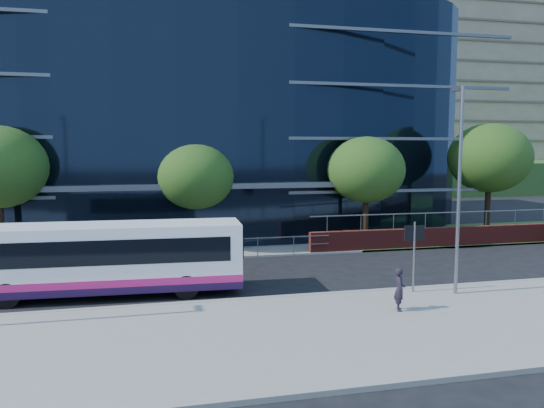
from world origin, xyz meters
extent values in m
plane|color=black|center=(0.00, 0.00, 0.00)|extent=(200.00, 200.00, 0.00)
cube|color=gray|center=(0.00, -5.00, 0.07)|extent=(80.00, 8.00, 0.15)
cube|color=gray|center=(0.00, -1.00, 0.08)|extent=(80.00, 0.25, 0.16)
cube|color=gold|center=(0.00, -0.80, 0.01)|extent=(80.00, 0.08, 0.01)
cube|color=gold|center=(0.00, -0.65, 0.01)|extent=(80.00, 0.08, 0.01)
cube|color=gray|center=(-6.00, 11.00, 0.05)|extent=(50.00, 8.00, 0.10)
cube|color=black|center=(-4.00, 24.00, 8.00)|extent=(38.00, 16.00, 16.00)
cube|color=#595E66|center=(-4.00, 9.50, 3.70)|extent=(22.00, 1.20, 0.30)
cube|color=slate|center=(-8.00, 7.00, 1.05)|extent=(24.00, 0.05, 0.05)
cube|color=slate|center=(-8.00, 7.00, 0.60)|extent=(24.00, 0.05, 0.05)
cylinder|color=slate|center=(-8.00, 7.00, 0.55)|extent=(0.04, 0.04, 1.10)
cube|color=#2D511E|center=(32.00, 56.00, 2.00)|extent=(60.00, 42.00, 4.00)
cube|color=gray|center=(32.00, 58.00, 17.00)|extent=(50.00, 12.00, 26.00)
cylinder|color=slate|center=(4.50, -1.60, 1.55)|extent=(0.08, 0.08, 2.80)
cube|color=black|center=(4.50, -1.58, 2.50)|extent=(0.85, 0.06, 0.60)
cylinder|color=black|center=(-13.00, 9.00, 1.65)|extent=(0.36, 0.36, 3.30)
cylinder|color=black|center=(-3.00, 9.50, 1.43)|extent=(0.36, 0.36, 2.86)
ellipsoid|color=#173E11|center=(-3.00, 9.50, 4.23)|extent=(4.29, 4.29, 3.65)
cylinder|color=black|center=(7.00, 9.00, 1.54)|extent=(0.36, 0.36, 3.08)
ellipsoid|color=#173E11|center=(7.00, 9.00, 4.55)|extent=(4.62, 4.62, 3.93)
cylinder|color=black|center=(16.00, 10.00, 1.76)|extent=(0.36, 0.36, 3.52)
ellipsoid|color=#173E11|center=(16.00, 10.00, 5.20)|extent=(5.28, 5.28, 4.49)
cylinder|color=black|center=(24.00, 40.00, 1.54)|extent=(0.36, 0.36, 3.08)
ellipsoid|color=#173E11|center=(24.00, 40.00, 4.55)|extent=(4.62, 4.62, 3.93)
cylinder|color=black|center=(40.00, 42.00, 1.43)|extent=(0.36, 0.36, 2.86)
ellipsoid|color=#173E11|center=(40.00, 42.00, 4.23)|extent=(4.29, 4.29, 3.65)
cylinder|color=slate|center=(6.00, -2.20, 4.15)|extent=(0.14, 0.14, 8.00)
cube|color=slate|center=(6.00, -1.85, 8.05)|extent=(0.15, 0.70, 0.12)
cube|color=white|center=(-7.26, 1.15, 1.59)|extent=(10.54, 2.86, 2.52)
cube|color=#230E3C|center=(-7.26, 1.15, 0.47)|extent=(10.56, 2.91, 0.28)
cube|color=#DB2078|center=(-7.26, 1.15, 0.76)|extent=(10.56, 2.91, 0.28)
cube|color=black|center=(-6.69, 1.12, 1.95)|extent=(8.46, 2.81, 0.95)
cylinder|color=black|center=(-10.72, 0.24, 0.47)|extent=(0.96, 0.33, 0.95)
cylinder|color=black|center=(-4.28, -0.06, 0.47)|extent=(0.96, 0.33, 0.95)
imported|color=black|center=(2.85, -3.70, 0.91)|extent=(0.52, 0.64, 1.51)
camera|label=1|loc=(-5.65, -20.28, 5.80)|focal=35.00mm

